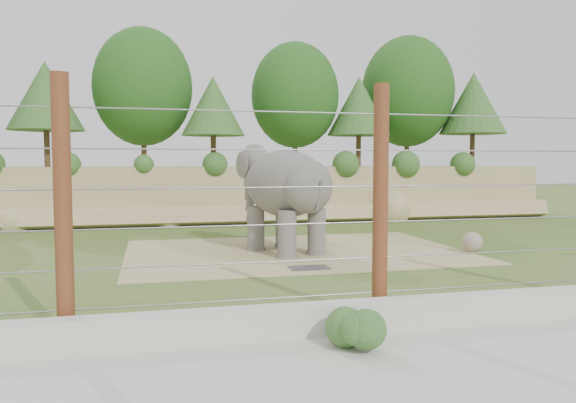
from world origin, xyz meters
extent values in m
plane|color=#3F5C20|center=(0.00, 0.00, 0.00)|extent=(90.00, 90.00, 0.00)
cube|color=#A0865F|center=(0.00, 13.00, 1.25)|extent=(30.00, 4.00, 2.50)
cube|color=#A0865F|center=(0.00, 10.70, 0.35)|extent=(30.00, 1.37, 1.07)
cylinder|color=#3F2B19|center=(-8.00, 12.50, 3.29)|extent=(0.24, 0.24, 1.58)
sphere|color=#124210|center=(-8.00, 12.50, 5.42)|extent=(3.60, 3.60, 3.60)
cylinder|color=#3F2B19|center=(-4.00, 13.00, 3.46)|extent=(0.24, 0.24, 1.92)
sphere|color=#124210|center=(-4.00, 13.00, 6.07)|extent=(4.40, 4.40, 4.40)
cylinder|color=#3F2B19|center=(-1.00, 11.80, 3.20)|extent=(0.24, 0.24, 1.40)
sphere|color=#124210|center=(-1.00, 11.80, 5.10)|extent=(3.20, 3.20, 3.20)
cylinder|color=#3F2B19|center=(3.00, 12.80, 3.41)|extent=(0.24, 0.24, 1.82)
sphere|color=#124210|center=(3.00, 12.80, 5.88)|extent=(4.16, 4.16, 4.16)
cylinder|color=#3F2B19|center=(6.00, 12.20, 3.25)|extent=(0.24, 0.24, 1.50)
sphere|color=#124210|center=(6.00, 12.20, 5.29)|extent=(3.44, 3.44, 3.44)
cylinder|color=#3F2B19|center=(9.00, 13.20, 3.51)|extent=(0.24, 0.24, 2.03)
sphere|color=#124210|center=(9.00, 13.20, 6.27)|extent=(4.64, 4.64, 4.64)
cylinder|color=#3F2B19|center=(12.00, 12.00, 3.32)|extent=(0.24, 0.24, 1.64)
sphere|color=#124210|center=(12.00, 12.00, 5.55)|extent=(3.76, 3.76, 3.76)
cube|color=tan|center=(0.50, 3.00, 0.01)|extent=(10.00, 7.00, 0.02)
cube|color=#262628|center=(0.12, 0.26, 0.04)|extent=(1.00, 0.60, 0.03)
sphere|color=gray|center=(5.50, 1.47, 0.33)|extent=(0.61, 0.61, 0.61)
cube|color=beige|center=(0.00, -5.00, 0.25)|extent=(26.00, 0.35, 0.50)
cube|color=beige|center=(0.00, -7.00, 0.01)|extent=(26.00, 4.00, 0.01)
cylinder|color=#572616|center=(-5.00, -4.50, 2.00)|extent=(0.26, 0.26, 4.00)
cylinder|color=#572616|center=(0.00, -4.50, 2.00)|extent=(0.26, 0.26, 4.00)
cylinder|color=gray|center=(0.00, -4.50, 0.50)|extent=(20.00, 0.02, 0.02)
cylinder|color=gray|center=(0.00, -4.50, 1.10)|extent=(20.00, 0.02, 0.02)
cylinder|color=gray|center=(0.00, -4.50, 1.70)|extent=(20.00, 0.02, 0.02)
cylinder|color=gray|center=(0.00, -4.50, 2.30)|extent=(20.00, 0.02, 0.02)
cylinder|color=gray|center=(0.00, -4.50, 2.90)|extent=(20.00, 0.02, 0.02)
cylinder|color=gray|center=(0.00, -4.50, 3.50)|extent=(20.00, 0.02, 0.02)
sphere|color=#255823|center=(-1.00, -5.80, 0.31)|extent=(0.61, 0.61, 0.61)
camera|label=1|loc=(-3.75, -13.24, 2.70)|focal=35.00mm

